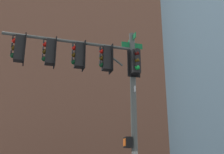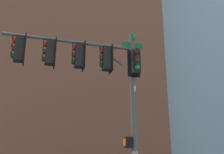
# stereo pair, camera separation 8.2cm
# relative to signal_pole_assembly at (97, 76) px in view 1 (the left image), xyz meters

# --- Properties ---
(signal_pole_assembly) EXTENTS (1.07, 5.70, 7.45)m
(signal_pole_assembly) POSITION_rel_signal_pole_assembly_xyz_m (0.00, 0.00, 0.00)
(signal_pole_assembly) COLOR #4C514C
(signal_pole_assembly) RESTS_ON ground_plane
(building_brick_nearside) EXTENTS (18.83, 20.23, 53.07)m
(building_brick_nearside) POSITION_rel_signal_pole_assembly_xyz_m (-28.08, 2.93, 21.17)
(building_brick_nearside) COLOR brown
(building_brick_nearside) RESTS_ON ground_plane
(building_brick_midblock) EXTENTS (20.23, 18.75, 33.24)m
(building_brick_midblock) POSITION_rel_signal_pole_assembly_xyz_m (-40.23, 3.91, 11.25)
(building_brick_midblock) COLOR brown
(building_brick_midblock) RESTS_ON ground_plane
(building_glass_tower) EXTENTS (33.22, 33.13, 63.01)m
(building_glass_tower) POSITION_rel_signal_pole_assembly_xyz_m (-38.35, 22.38, 26.14)
(building_glass_tower) COLOR #8CB2C6
(building_glass_tower) RESTS_ON ground_plane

